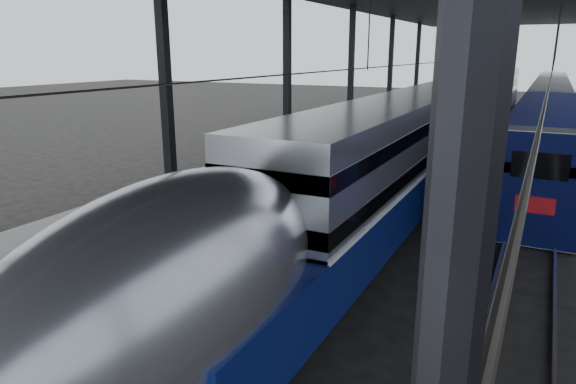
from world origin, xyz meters
The scene contains 7 objects.
ground centered at (0.00, 0.00, 0.00)m, with size 160.00×160.00×0.00m, color black.
platform centered at (-3.50, 20.00, 0.50)m, with size 6.00×80.00×1.00m, color #4C4C4F.
yellow_strip centered at (-0.70, 20.00, 1.00)m, with size 0.30×80.00×0.01m, color gold.
rails centered at (4.50, 20.00, 0.08)m, with size 6.52×80.00×0.16m.
tgv_train centered at (2.00, 23.07, 2.00)m, with size 2.99×65.20×4.28m.
second_train centered at (7.00, 33.80, 1.87)m, with size 2.68×56.05×3.69m.
child centered at (-2.65, -0.42, 1.42)m, with size 0.31×0.20×0.84m, color brown.
Camera 1 is at (7.04, -10.29, 5.95)m, focal length 32.00 mm.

